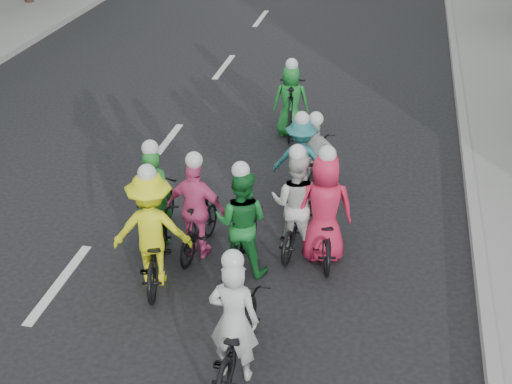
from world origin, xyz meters
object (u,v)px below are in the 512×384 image
(cyclist_1, at_px, (242,229))
(cyclist_6, at_px, (296,212))
(cyclist_9, at_px, (291,105))
(cyclist_5, at_px, (156,206))
(cyclist_4, at_px, (324,218))
(cyclist_3, at_px, (197,217))
(cyclist_8, at_px, (314,164))
(cyclist_0, at_px, (236,333))
(cyclist_2, at_px, (153,238))
(cyclist_7, at_px, (301,164))

(cyclist_1, height_order, cyclist_6, same)
(cyclist_1, relative_size, cyclist_6, 1.00)
(cyclist_9, bearing_deg, cyclist_5, 66.71)
(cyclist_1, distance_m, cyclist_9, 5.12)
(cyclist_4, distance_m, cyclist_9, 4.69)
(cyclist_4, bearing_deg, cyclist_3, -1.10)
(cyclist_8, bearing_deg, cyclist_3, 56.46)
(cyclist_4, height_order, cyclist_6, cyclist_4)
(cyclist_0, height_order, cyclist_1, cyclist_0)
(cyclist_6, bearing_deg, cyclist_9, -73.49)
(cyclist_6, xyz_separation_m, cyclist_8, (0.03, 1.92, -0.10))
(cyclist_1, relative_size, cyclist_4, 0.96)
(cyclist_5, distance_m, cyclist_6, 2.21)
(cyclist_8, xyz_separation_m, cyclist_9, (-0.82, 2.47, 0.09))
(cyclist_2, distance_m, cyclist_3, 0.91)
(cyclist_9, bearing_deg, cyclist_4, 99.06)
(cyclist_1, height_order, cyclist_2, cyclist_2)
(cyclist_2, distance_m, cyclist_9, 5.75)
(cyclist_3, distance_m, cyclist_9, 4.89)
(cyclist_3, bearing_deg, cyclist_4, -163.78)
(cyclist_5, bearing_deg, cyclist_0, 125.59)
(cyclist_0, bearing_deg, cyclist_9, -84.47)
(cyclist_4, relative_size, cyclist_6, 1.05)
(cyclist_5, relative_size, cyclist_6, 0.98)
(cyclist_1, height_order, cyclist_8, cyclist_1)
(cyclist_7, height_order, cyclist_9, cyclist_9)
(cyclist_0, height_order, cyclist_6, cyclist_0)
(cyclist_7, bearing_deg, cyclist_2, 55.47)
(cyclist_3, xyz_separation_m, cyclist_8, (1.48, 2.37, -0.10))
(cyclist_3, height_order, cyclist_9, cyclist_3)
(cyclist_5, bearing_deg, cyclist_2, 107.18)
(cyclist_7, bearing_deg, cyclist_0, 84.12)
(cyclist_5, bearing_deg, cyclist_7, -136.48)
(cyclist_1, distance_m, cyclist_2, 1.30)
(cyclist_0, relative_size, cyclist_1, 1.02)
(cyclist_2, relative_size, cyclist_3, 1.08)
(cyclist_1, xyz_separation_m, cyclist_8, (0.73, 2.64, -0.14))
(cyclist_9, bearing_deg, cyclist_7, 96.43)
(cyclist_7, distance_m, cyclist_8, 0.32)
(cyclist_2, distance_m, cyclist_4, 2.59)
(cyclist_6, bearing_deg, cyclist_5, 11.86)
(cyclist_8, bearing_deg, cyclist_2, 57.49)
(cyclist_2, xyz_separation_m, cyclist_4, (2.33, 1.13, -0.04))
(cyclist_4, relative_size, cyclist_9, 0.99)
(cyclist_3, relative_size, cyclist_7, 1.06)
(cyclist_1, distance_m, cyclist_5, 1.59)
(cyclist_0, distance_m, cyclist_4, 2.87)
(cyclist_0, bearing_deg, cyclist_1, -77.80)
(cyclist_5, height_order, cyclist_9, cyclist_5)
(cyclist_0, relative_size, cyclist_8, 1.04)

